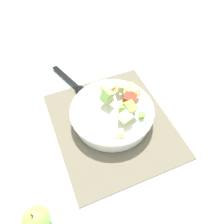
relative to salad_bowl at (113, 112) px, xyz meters
The scene contains 5 objects.
ground_plane 0.04m from the salad_bowl, 24.53° to the right, with size 2.40×2.40×0.00m, color silver.
placemat 0.04m from the salad_bowl, 24.53° to the right, with size 0.41×0.36×0.01m, color #756B56.
salad_bowl is the anchor object (origin of this frame).
serving_spoon 0.20m from the salad_bowl, 159.94° to the right, with size 0.20×0.09×0.01m.
whole_apple 0.36m from the salad_bowl, 52.77° to the right, with size 0.07×0.07×0.08m.
Camera 1 is at (0.39, -0.17, 0.62)m, focal length 37.47 mm.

